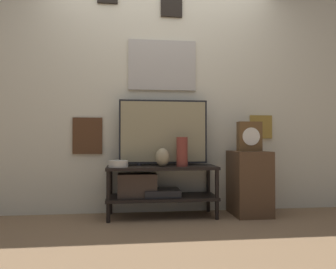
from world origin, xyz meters
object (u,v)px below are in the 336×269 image
object	(u,v)px
television	(163,132)
mantel_clock	(249,136)
vase_tall_ceramic	(182,152)
vase_urn_stoneware	(162,157)
vase_wide_bowl	(118,164)

from	to	relation	value
television	mantel_clock	xyz separation A→B (m)	(0.89, -0.14, -0.05)
mantel_clock	vase_tall_ceramic	bearing A→B (deg)	-178.28
television	vase_urn_stoneware	size ratio (longest dim) A/B	5.02
vase_urn_stoneware	vase_wide_bowl	bearing A→B (deg)	-176.17
vase_urn_stoneware	vase_wide_bowl	size ratio (longest dim) A/B	0.97
vase_urn_stoneware	television	bearing A→B (deg)	78.76
vase_wide_bowl	mantel_clock	distance (m)	1.39
vase_tall_ceramic	vase_urn_stoneware	distance (m)	0.21
vase_urn_stoneware	vase_wide_bowl	world-z (taller)	vase_urn_stoneware
vase_tall_ceramic	vase_wide_bowl	xyz separation A→B (m)	(-0.64, -0.02, -0.12)
television	mantel_clock	distance (m)	0.90
vase_wide_bowl	vase_urn_stoneware	bearing A→B (deg)	3.83
television	mantel_clock	bearing A→B (deg)	-8.73
television	vase_tall_ceramic	bearing A→B (deg)	-42.43
vase_wide_bowl	mantel_clock	xyz separation A→B (m)	(1.36, 0.04, 0.27)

